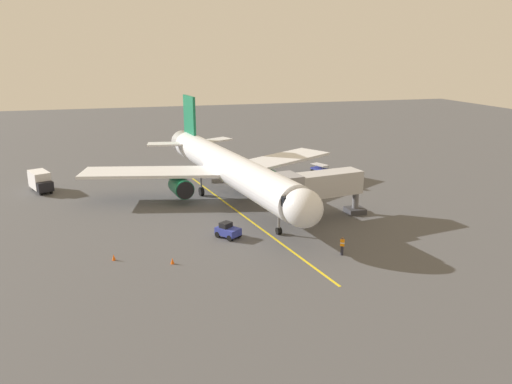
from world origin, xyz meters
TOP-DOWN VIEW (x-y plane):
  - ground_plane at (0.00, 0.00)m, footprint 220.00×220.00m
  - apron_lead_in_line at (-1.87, 6.45)m, footprint 6.48×39.55m
  - airplane at (-1.83, 0.18)m, footprint 34.38×40.26m
  - jet_bridge at (-8.89, 10.48)m, footprint 11.52×4.49m
  - ground_crew_marshaller at (-7.82, 20.40)m, footprint 0.47×0.42m
  - box_truck_near_nose at (21.04, -9.72)m, footprint 3.58×5.00m
  - tug_portside at (1.14, 13.27)m, footprint 2.55×2.74m
  - baggage_cart_starboard_side at (-18.17, -9.78)m, footprint 2.34×2.94m
  - safety_cone_nose_left at (7.15, 18.26)m, footprint 0.32×0.32m
  - safety_cone_nose_right at (12.04, 16.09)m, footprint 0.32×0.32m

SIDE VIEW (x-z plane):
  - ground_plane at x=0.00m, z-range 0.00..0.00m
  - apron_lead_in_line at x=-1.87m, z-range 0.00..0.01m
  - safety_cone_nose_left at x=7.15m, z-range 0.00..0.55m
  - safety_cone_nose_right at x=12.04m, z-range 0.00..0.55m
  - baggage_cart_starboard_side at x=-18.17m, z-range 0.02..1.29m
  - tug_portside at x=1.14m, z-range -0.05..1.45m
  - ground_crew_marshaller at x=-7.82m, z-range 0.03..1.74m
  - box_truck_near_nose at x=21.04m, z-range 0.08..2.70m
  - jet_bridge at x=-8.89m, z-range 1.06..6.46m
  - airplane at x=-1.83m, z-range -1.75..9.75m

